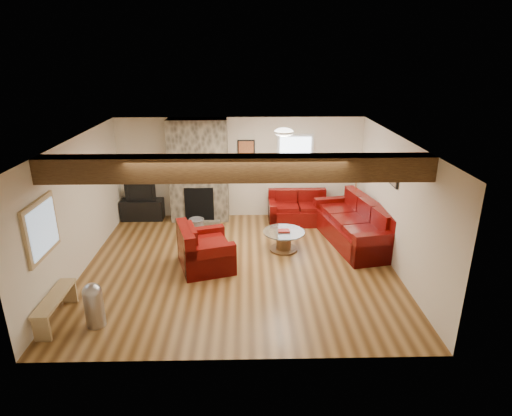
{
  "coord_description": "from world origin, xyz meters",
  "views": [
    {
      "loc": [
        0.15,
        -7.54,
        3.98
      ],
      "look_at": [
        0.34,
        0.4,
        1.06
      ],
      "focal_mm": 30.0,
      "sensor_mm": 36.0,
      "label": 1
    }
  ],
  "objects_px": {
    "loveseat": "(298,208)",
    "armchair_red": "(206,246)",
    "coffee_table": "(284,241)",
    "sofa_three": "(353,223)",
    "television": "(141,192)",
    "floor_lamp": "(357,173)",
    "tv_cabinet": "(143,209)"
  },
  "relations": [
    {
      "from": "loveseat",
      "to": "armchair_red",
      "type": "distance_m",
      "value": 3.06
    },
    {
      "from": "coffee_table",
      "to": "loveseat",
      "type": "bearing_deg",
      "value": 72.8
    },
    {
      "from": "sofa_three",
      "to": "coffee_table",
      "type": "relative_size",
      "value": 2.73
    },
    {
      "from": "loveseat",
      "to": "television",
      "type": "bearing_deg",
      "value": 175.15
    },
    {
      "from": "sofa_three",
      "to": "floor_lamp",
      "type": "bearing_deg",
      "value": 154.54
    },
    {
      "from": "sofa_three",
      "to": "television",
      "type": "height_order",
      "value": "television"
    },
    {
      "from": "television",
      "to": "floor_lamp",
      "type": "bearing_deg",
      "value": -5.17
    },
    {
      "from": "coffee_table",
      "to": "tv_cabinet",
      "type": "xyz_separation_m",
      "value": [
        -3.38,
        1.86,
        0.04
      ]
    },
    {
      "from": "coffee_table",
      "to": "television",
      "type": "relative_size",
      "value": 1.17
    },
    {
      "from": "tv_cabinet",
      "to": "television",
      "type": "height_order",
      "value": "television"
    },
    {
      "from": "loveseat",
      "to": "tv_cabinet",
      "type": "height_order",
      "value": "loveseat"
    },
    {
      "from": "sofa_three",
      "to": "loveseat",
      "type": "height_order",
      "value": "sofa_three"
    },
    {
      "from": "sofa_three",
      "to": "floor_lamp",
      "type": "xyz_separation_m",
      "value": [
        0.26,
        1.02,
        0.83
      ]
    },
    {
      "from": "sofa_three",
      "to": "tv_cabinet",
      "type": "bearing_deg",
      "value": -117.95
    },
    {
      "from": "tv_cabinet",
      "to": "armchair_red",
      "type": "bearing_deg",
      "value": -54.91
    },
    {
      "from": "sofa_three",
      "to": "armchair_red",
      "type": "height_order",
      "value": "sofa_three"
    },
    {
      "from": "sofa_three",
      "to": "loveseat",
      "type": "xyz_separation_m",
      "value": [
        -1.07,
        1.19,
        -0.08
      ]
    },
    {
      "from": "television",
      "to": "floor_lamp",
      "type": "height_order",
      "value": "floor_lamp"
    },
    {
      "from": "loveseat",
      "to": "tv_cabinet",
      "type": "bearing_deg",
      "value": 175.15
    },
    {
      "from": "coffee_table",
      "to": "sofa_three",
      "type": "bearing_deg",
      "value": 13.59
    },
    {
      "from": "armchair_red",
      "to": "floor_lamp",
      "type": "xyz_separation_m",
      "value": [
        3.39,
        2.09,
        0.85
      ]
    },
    {
      "from": "tv_cabinet",
      "to": "floor_lamp",
      "type": "xyz_separation_m",
      "value": [
        5.19,
        -0.47,
        1.03
      ]
    },
    {
      "from": "sofa_three",
      "to": "tv_cabinet",
      "type": "relative_size",
      "value": 2.34
    },
    {
      "from": "sofa_three",
      "to": "television",
      "type": "distance_m",
      "value": 5.16
    },
    {
      "from": "television",
      "to": "armchair_red",
      "type": "bearing_deg",
      "value": -54.91
    },
    {
      "from": "coffee_table",
      "to": "armchair_red",
      "type": "bearing_deg",
      "value": -155.97
    },
    {
      "from": "loveseat",
      "to": "armchair_red",
      "type": "relative_size",
      "value": 1.33
    },
    {
      "from": "sofa_three",
      "to": "tv_cabinet",
      "type": "xyz_separation_m",
      "value": [
        -4.93,
        1.49,
        -0.21
      ]
    },
    {
      "from": "sofa_three",
      "to": "loveseat",
      "type": "distance_m",
      "value": 1.6
    },
    {
      "from": "coffee_table",
      "to": "floor_lamp",
      "type": "height_order",
      "value": "floor_lamp"
    },
    {
      "from": "floor_lamp",
      "to": "sofa_three",
      "type": "bearing_deg",
      "value": -104.28
    },
    {
      "from": "armchair_red",
      "to": "coffee_table",
      "type": "relative_size",
      "value": 1.23
    }
  ]
}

